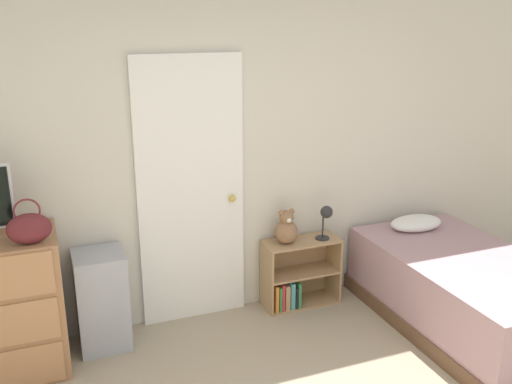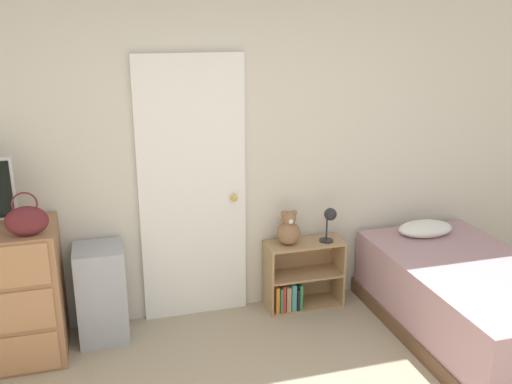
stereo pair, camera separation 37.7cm
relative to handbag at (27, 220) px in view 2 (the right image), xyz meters
The scene contains 8 objects.
wall_back 1.43m from the handbag, 20.34° to the left, with size 10.00×0.06×2.55m.
door_closed 1.21m from the handbag, 21.28° to the left, with size 0.81×0.09×2.03m.
handbag is the anchor object (origin of this frame).
storage_bin 0.85m from the handbag, 33.08° to the left, with size 0.35×0.35×0.71m.
bookshelf 2.13m from the handbag, ahead, with size 0.62×0.26×0.56m.
teddy_bear 1.92m from the handbag, ahead, with size 0.19×0.19×0.28m.
desk_lamp 2.22m from the handbag, ahead, with size 0.13×0.12×0.28m.
bed 3.13m from the handbag, ahead, with size 1.03×1.80×0.67m.
Camera 2 is at (-0.87, -1.84, 2.29)m, focal length 40.00 mm.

